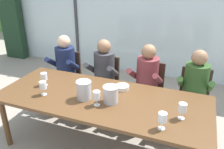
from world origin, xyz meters
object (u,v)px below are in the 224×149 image
at_px(person_navy_polo, 64,67).
at_px(ice_bucket_primary, 111,94).
at_px(tasting_bowl, 122,87).
at_px(chair_left_of_center, 105,79).
at_px(ice_bucket_secondary, 84,90).
at_px(chair_right_of_center, 194,94).
at_px(chair_center, 148,86).
at_px(person_maroon_top, 145,80).
at_px(wine_glass_by_right_taster, 44,77).
at_px(dining_table, 102,102).
at_px(person_olive_shirt, 195,88).
at_px(chair_near_curtain, 67,73).
at_px(person_charcoal_jacket, 102,73).
at_px(wine_glass_spare_empty, 182,108).
at_px(wine_glass_center_pour, 162,118).
at_px(wine_glass_by_left_taster, 97,96).
at_px(wine_glass_near_bucket, 43,86).

xyz_separation_m(person_navy_polo, ice_bucket_primary, (1.17, -0.85, 0.17)).
bearing_deg(tasting_bowl, chair_left_of_center, 128.50).
bearing_deg(ice_bucket_secondary, chair_right_of_center, 40.42).
xyz_separation_m(chair_left_of_center, chair_center, (0.73, -0.01, 0.00)).
distance_m(person_maroon_top, wine_glass_by_right_taster, 1.41).
xyz_separation_m(dining_table, person_olive_shirt, (1.03, 0.79, 0.00)).
bearing_deg(chair_near_curtain, ice_bucket_primary, -44.62).
bearing_deg(person_charcoal_jacket, wine_glass_spare_empty, -35.31).
distance_m(chair_near_curtain, person_charcoal_jacket, 0.76).
distance_m(dining_table, person_charcoal_jacket, 0.85).
xyz_separation_m(person_olive_shirt, wine_glass_center_pour, (-0.25, -1.13, 0.18)).
relative_size(dining_table, wine_glass_by_left_taster, 14.64).
xyz_separation_m(chair_center, wine_glass_center_pour, (0.41, -1.29, 0.36)).
height_order(chair_left_of_center, tasting_bowl, chair_left_of_center).
distance_m(person_navy_polo, ice_bucket_secondary, 1.24).
relative_size(ice_bucket_primary, wine_glass_near_bucket, 1.15).
height_order(tasting_bowl, wine_glass_spare_empty, wine_glass_spare_empty).
height_order(person_maroon_top, person_olive_shirt, same).
bearing_deg(wine_glass_spare_empty, ice_bucket_secondary, 179.88).
height_order(wine_glass_near_bucket, wine_glass_by_right_taster, same).
relative_size(chair_near_curtain, wine_glass_by_right_taster, 5.03).
relative_size(tasting_bowl, wine_glass_by_left_taster, 1.01).
bearing_deg(chair_right_of_center, wine_glass_spare_empty, -96.57).
relative_size(chair_center, person_charcoal_jacket, 0.73).
distance_m(chair_center, tasting_bowl, 0.74).
relative_size(person_charcoal_jacket, person_maroon_top, 1.00).
xyz_separation_m(chair_near_curtain, chair_left_of_center, (0.69, 0.03, 0.00)).
xyz_separation_m(chair_right_of_center, person_charcoal_jacket, (-1.36, -0.14, 0.17)).
bearing_deg(ice_bucket_primary, person_navy_polo, 143.84).
relative_size(chair_center, chair_right_of_center, 1.00).
relative_size(chair_left_of_center, tasting_bowl, 4.96).
distance_m(person_navy_polo, wine_glass_spare_empty, 2.16).
bearing_deg(chair_near_curtain, dining_table, -46.30).
relative_size(ice_bucket_primary, wine_glass_by_left_taster, 1.15).
bearing_deg(wine_glass_near_bucket, ice_bucket_primary, 8.99).
xyz_separation_m(wine_glass_by_left_taster, wine_glass_by_right_taster, (-0.85, 0.20, 0.00)).
xyz_separation_m(chair_left_of_center, ice_bucket_secondary, (0.19, -1.06, 0.35)).
bearing_deg(ice_bucket_secondary, wine_glass_center_pour, -14.31).
xyz_separation_m(ice_bucket_primary, wine_glass_near_bucket, (-0.82, -0.13, 0.02)).
relative_size(dining_table, chair_center, 2.91).
distance_m(chair_left_of_center, person_olive_shirt, 1.41).
relative_size(wine_glass_by_left_taster, wine_glass_spare_empty, 1.00).
bearing_deg(person_navy_polo, dining_table, -41.98).
distance_m(person_maroon_top, wine_glass_center_pour, 1.22).
relative_size(chair_near_curtain, ice_bucket_primary, 4.36).
height_order(chair_near_curtain, person_olive_shirt, person_olive_shirt).
bearing_deg(wine_glass_spare_empty, wine_glass_by_right_taster, 175.97).
bearing_deg(tasting_bowl, chair_center, 72.87).
bearing_deg(person_maroon_top, chair_near_curtain, -179.94).
distance_m(wine_glass_by_left_taster, wine_glass_center_pour, 0.77).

